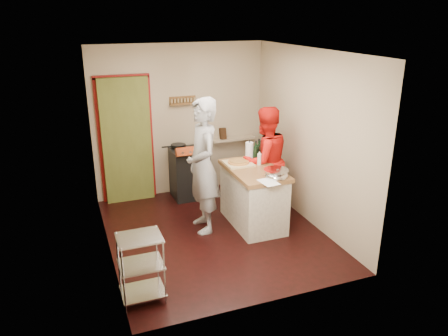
{
  "coord_description": "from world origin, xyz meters",
  "views": [
    {
      "loc": [
        -1.89,
        -5.41,
        3.07
      ],
      "look_at": [
        0.15,
        0.0,
        0.99
      ],
      "focal_mm": 35.0,
      "sensor_mm": 36.0,
      "label": 1
    }
  ],
  "objects_px": {
    "stove": "(190,172)",
    "person_red": "(265,161)",
    "person_stripe": "(203,166)",
    "island": "(254,195)",
    "wire_shelving": "(141,265)"
  },
  "relations": [
    {
      "from": "island",
      "to": "person_red",
      "type": "xyz_separation_m",
      "value": [
        0.34,
        0.36,
        0.39
      ]
    },
    {
      "from": "wire_shelving",
      "to": "person_stripe",
      "type": "distance_m",
      "value": 1.9
    },
    {
      "from": "stove",
      "to": "person_stripe",
      "type": "relative_size",
      "value": 0.51
    },
    {
      "from": "island",
      "to": "person_red",
      "type": "distance_m",
      "value": 0.63
    },
    {
      "from": "person_red",
      "to": "person_stripe",
      "type": "bearing_deg",
      "value": 3.34
    },
    {
      "from": "person_stripe",
      "to": "wire_shelving",
      "type": "bearing_deg",
      "value": -38.75
    },
    {
      "from": "stove",
      "to": "island",
      "type": "relative_size",
      "value": 0.76
    },
    {
      "from": "person_stripe",
      "to": "island",
      "type": "bearing_deg",
      "value": 82.8
    },
    {
      "from": "wire_shelving",
      "to": "island",
      "type": "distance_m",
      "value": 2.32
    },
    {
      "from": "stove",
      "to": "person_red",
      "type": "bearing_deg",
      "value": -46.39
    },
    {
      "from": "island",
      "to": "person_red",
      "type": "bearing_deg",
      "value": 46.31
    },
    {
      "from": "stove",
      "to": "person_red",
      "type": "relative_size",
      "value": 0.58
    },
    {
      "from": "stove",
      "to": "person_stripe",
      "type": "bearing_deg",
      "value": -96.95
    },
    {
      "from": "person_stripe",
      "to": "stove",
      "type": "bearing_deg",
      "value": 174.59
    },
    {
      "from": "stove",
      "to": "person_stripe",
      "type": "xyz_separation_m",
      "value": [
        -0.15,
        -1.23,
        0.54
      ]
    }
  ]
}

